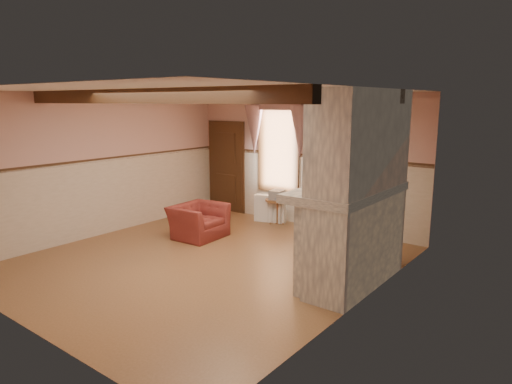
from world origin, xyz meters
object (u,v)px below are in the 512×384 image
Objects in this scene: armchair at (198,221)px; oil_lamp at (368,172)px; mantel_clock at (371,174)px; side_table at (277,211)px; bowl at (342,187)px; radiator at (270,209)px.

armchair is 3.55m from oil_lamp.
oil_lamp is at bearing -90.00° from mantel_clock.
side_table is 3.67m from bowl.
bowl is at bearing -90.00° from mantel_clock.
bowl is at bearing -101.50° from armchair.
side_table is 3.25m from oil_lamp.
radiator is 2.92× the size of mantel_clock.
side_table is 2.29× the size of mantel_clock.
oil_lamp reaches higher than armchair.
oil_lamp reaches higher than radiator.
side_table is 1.76× the size of bowl.
armchair is 3.56× the size of oil_lamp.
oil_lamp is (2.66, -1.38, 1.29)m from side_table.
mantel_clock is at bearing -25.26° from side_table.
radiator is at bearing 155.73° from mantel_clock.
bowl is 1.11× the size of oil_lamp.
bowl is 1.30× the size of mantel_clock.
armchair is 3.53m from bowl.
oil_lamp is at bearing -42.21° from radiator.
radiator is 3.44m from oil_lamp.
armchair is at bearing -119.42° from radiator.
radiator is at bearing 168.96° from side_table.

